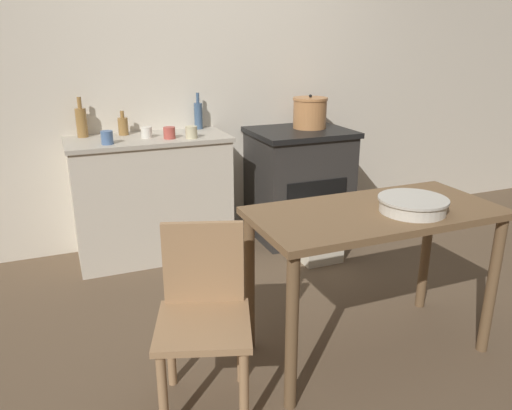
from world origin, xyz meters
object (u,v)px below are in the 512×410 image
at_px(chair, 204,312).
at_px(bottle_left, 81,122).
at_px(cup_center_right, 147,132).
at_px(stove, 298,183).
at_px(cup_center, 169,133).
at_px(cup_mid_right, 107,138).
at_px(stock_pot, 310,113).
at_px(bottle_mid_left, 123,126).
at_px(cup_center_left, 191,132).
at_px(work_table, 374,233).
at_px(mixing_bowl_large, 413,204).
at_px(bottle_far_left, 198,115).
at_px(flour_sack, 320,239).

distance_m(chair, bottle_left, 1.97).
bearing_deg(cup_center_right, stove, -1.31).
distance_m(cup_center, cup_mid_right, 0.43).
bearing_deg(stock_pot, cup_mid_right, -175.19).
bearing_deg(bottle_left, stock_pot, -6.30).
xyz_separation_m(bottle_mid_left, cup_center, (0.28, -0.26, -0.03)).
distance_m(stock_pot, cup_center_left, 1.02).
height_order(work_table, cup_center_right, cup_center_right).
height_order(work_table, cup_center_left, cup_center_left).
bearing_deg(mixing_bowl_large, cup_center_left, 112.41).
xyz_separation_m(work_table, cup_mid_right, (-1.08, 1.50, 0.29)).
bearing_deg(bottle_far_left, stove, -17.43).
bearing_deg(cup_mid_right, work_table, -54.10).
xyz_separation_m(cup_center_left, cup_center, (-0.15, 0.04, -0.00)).
relative_size(bottle_far_left, bottle_left, 0.98).
height_order(bottle_far_left, cup_center, bottle_far_left).
distance_m(stock_pot, cup_center, 1.16).
bearing_deg(work_table, cup_center_left, 109.04).
distance_m(cup_center_right, cup_mid_right, 0.31).
xyz_separation_m(stock_pot, cup_center_left, (-1.01, -0.14, -0.06)).
bearing_deg(cup_center_right, cup_center_left, -24.87).
relative_size(work_table, cup_mid_right, 13.81).
xyz_separation_m(stove, cup_center, (-1.05, -0.06, 0.50)).
bearing_deg(cup_center_right, bottle_mid_left, 127.97).
bearing_deg(bottle_mid_left, cup_center_left, -35.91).
xyz_separation_m(chair, bottle_mid_left, (-0.04, 1.84, 0.53)).
bearing_deg(chair, cup_center, 100.01).
height_order(flour_sack, cup_mid_right, cup_mid_right).
bearing_deg(bottle_mid_left, work_table, -62.43).
distance_m(stock_pot, bottle_mid_left, 1.44).
bearing_deg(cup_mid_right, cup_center_left, -1.01).
distance_m(bottle_far_left, cup_mid_right, 0.80).
distance_m(stove, bottle_far_left, 0.97).
bearing_deg(work_table, chair, -177.32).
distance_m(bottle_left, bottle_mid_left, 0.28).
relative_size(chair, stock_pot, 2.97).
height_order(bottle_mid_left, cup_center, bottle_mid_left).
xyz_separation_m(stove, chair, (-1.29, -1.64, -0.00)).
bearing_deg(mixing_bowl_large, bottle_left, 125.31).
height_order(stove, cup_center_left, cup_center_left).
xyz_separation_m(flour_sack, stock_pot, (0.19, 0.57, 0.84)).
xyz_separation_m(stock_pot, cup_mid_right, (-1.58, -0.13, -0.06)).
distance_m(chair, cup_center_left, 1.66).
bearing_deg(bottle_far_left, cup_center, -134.82).
xyz_separation_m(stove, stock_pot, (0.10, 0.04, 0.56)).
bearing_deg(bottle_far_left, chair, -105.85).
distance_m(stove, cup_center_right, 1.30).
distance_m(flour_sack, cup_center, 1.33).
distance_m(stove, chair, 2.08).
relative_size(stove, bottle_left, 3.15).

